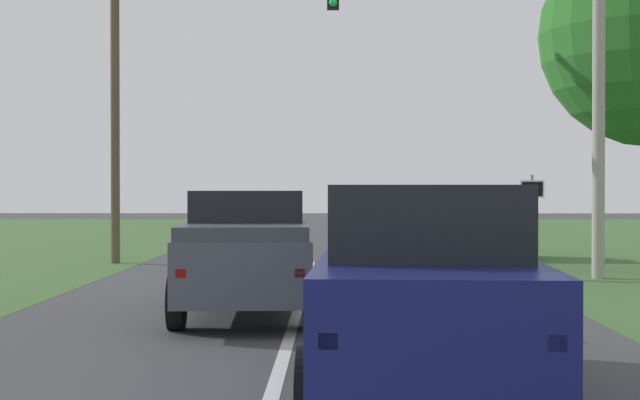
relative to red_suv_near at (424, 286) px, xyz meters
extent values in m
plane|color=#424244|center=(-1.48, 6.11, -1.06)|extent=(120.00, 120.00, 0.00)
cube|color=navy|center=(0.00, -0.06, -0.20)|extent=(2.20, 4.75, 0.99)
cube|color=black|center=(0.01, 0.17, 0.64)|extent=(1.88, 2.97, 0.69)
cube|color=red|center=(-0.92, -2.32, -0.15)|extent=(0.14, 0.07, 0.12)
cube|color=red|center=(0.71, -2.40, -0.15)|extent=(0.14, 0.07, 0.12)
cylinder|color=black|center=(-0.93, 1.43, -0.70)|extent=(0.27, 0.73, 0.72)
cylinder|color=black|center=(1.06, 1.34, -0.70)|extent=(0.27, 0.73, 0.72)
cylinder|color=black|center=(-1.06, -1.46, -0.70)|extent=(0.27, 0.73, 0.72)
cylinder|color=black|center=(0.93, -1.55, -0.70)|extent=(0.27, 0.73, 0.72)
cube|color=#4C515B|center=(-2.24, 5.66, -0.21)|extent=(2.18, 5.32, 0.90)
cube|color=black|center=(-2.23, 5.40, 0.58)|extent=(1.78, 2.07, 0.68)
cube|color=#41454E|center=(-2.16, 4.05, 0.34)|extent=(1.91, 2.08, 0.20)
cube|color=red|center=(-2.89, 3.04, -0.17)|extent=(0.14, 0.07, 0.12)
cube|color=red|center=(-1.33, 3.13, -0.17)|extent=(0.14, 0.07, 0.12)
cylinder|color=black|center=(-3.28, 7.23, -0.66)|extent=(0.27, 0.81, 0.80)
cylinder|color=black|center=(-1.37, 7.33, -0.66)|extent=(0.27, 0.81, 0.80)
cylinder|color=black|center=(-3.11, 4.00, -0.66)|extent=(0.27, 0.81, 0.80)
cylinder|color=black|center=(-1.21, 4.10, -0.66)|extent=(0.27, 0.81, 0.80)
cylinder|color=brown|center=(-6.76, 15.59, 3.14)|extent=(0.24, 0.24, 8.41)
sphere|color=#1ED83F|center=(-0.90, 15.44, 5.90)|extent=(0.22, 0.22, 0.22)
cylinder|color=gray|center=(4.05, 13.88, 0.12)|extent=(0.08, 0.08, 2.35)
cube|color=white|center=(4.05, 13.85, 0.94)|extent=(0.60, 0.03, 0.44)
cube|color=black|center=(4.05, 13.84, 0.94)|extent=(0.52, 0.01, 0.36)
cube|color=silver|center=(2.49, 17.67, -0.30)|extent=(4.79, 1.91, 0.85)
cube|color=black|center=(2.73, 17.66, 0.39)|extent=(2.89, 1.66, 0.53)
cube|color=red|center=(0.16, 18.46, -0.25)|extent=(0.06, 0.14, 0.12)
cube|color=red|center=(0.13, 16.97, -0.25)|extent=(0.06, 0.14, 0.12)
cylinder|color=black|center=(3.98, 18.55, -0.72)|extent=(0.68, 0.23, 0.68)
cylinder|color=black|center=(3.95, 16.73, -0.72)|extent=(0.68, 0.23, 0.68)
cylinder|color=black|center=(1.03, 18.61, -0.72)|extent=(0.68, 0.23, 0.68)
cylinder|color=black|center=(1.00, 16.79, -0.72)|extent=(0.68, 0.23, 0.68)
cylinder|color=#9E998E|center=(5.04, 11.60, 3.97)|extent=(0.28, 0.28, 10.06)
camera|label=1|loc=(-0.88, -8.94, 0.95)|focal=51.42mm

